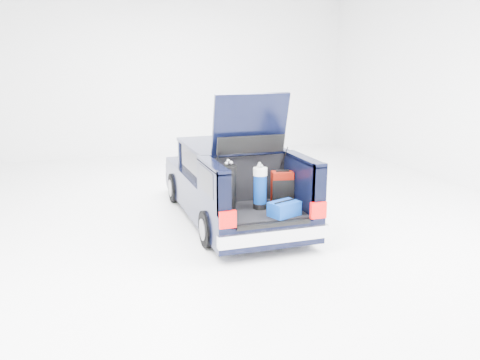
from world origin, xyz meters
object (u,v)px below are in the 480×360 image
object	(u,v)px
red_suitcase	(282,188)
blue_duffel	(284,209)
car	(230,183)
black_golf_bag	(229,188)
blue_golf_bag	(260,188)

from	to	relation	value
red_suitcase	blue_duffel	distance (m)	0.68
car	black_golf_bag	distance (m)	1.54
red_suitcase	black_golf_bag	distance (m)	0.97
car	blue_duffel	world-z (taller)	car
car	red_suitcase	xyz separation A→B (m)	(0.50, -1.38, 0.20)
black_golf_bag	blue_duffel	bearing A→B (deg)	-58.89
blue_golf_bag	car	bearing A→B (deg)	76.49
red_suitcase	car	bearing A→B (deg)	121.30
blue_golf_bag	blue_duffel	distance (m)	0.59
red_suitcase	black_golf_bag	size ratio (longest dim) A/B	0.71
red_suitcase	blue_golf_bag	xyz separation A→B (m)	(-0.45, -0.13, 0.07)
car	blue_golf_bag	distance (m)	1.54
car	blue_duffel	xyz separation A→B (m)	(0.27, -2.01, 0.04)
car	black_golf_bag	xyz separation A→B (m)	(-0.46, -1.44, 0.30)
black_golf_bag	blue_duffel	xyz separation A→B (m)	(0.74, -0.57, -0.26)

